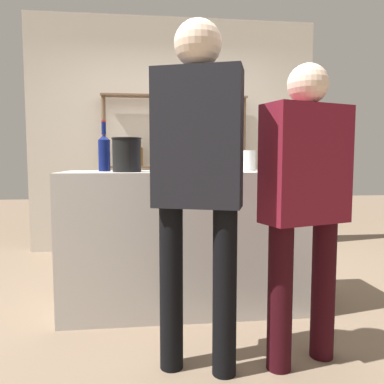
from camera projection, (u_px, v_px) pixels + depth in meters
name	position (u px, v px, depth m)	size (l,w,h in m)	color
ground_plane	(192.00, 306.00, 2.84)	(16.00, 16.00, 0.00)	#7A6651
bar_counter	(192.00, 240.00, 2.80)	(1.86, 0.63, 1.02)	#B7B2AD
back_wall	(174.00, 136.00, 4.61)	(3.46, 0.12, 2.80)	beige
back_shelf	(176.00, 152.00, 4.45)	(1.71, 0.18, 1.86)	brown
counter_bottle_0	(104.00, 152.00, 2.75)	(0.09, 0.09, 0.37)	#0F1956
counter_bottle_1	(158.00, 151.00, 2.53)	(0.08, 0.08, 0.36)	#0F1956
counter_bottle_2	(198.00, 152.00, 2.55)	(0.08, 0.08, 0.36)	#0F1956
ice_bucket	(127.00, 155.00, 2.60)	(0.21, 0.21, 0.24)	black
cork_jar	(249.00, 161.00, 2.88)	(0.11, 0.11, 0.16)	silver
customer_center	(198.00, 168.00, 1.88)	(0.48, 0.33, 1.80)	black
customer_right	(305.00, 194.00, 1.98)	(0.50, 0.34, 1.60)	black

